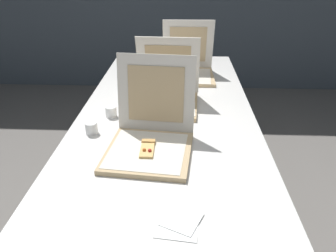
% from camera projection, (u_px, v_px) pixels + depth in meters
% --- Properties ---
extents(table, '(0.95, 2.44, 0.74)m').
position_uv_depth(table, '(166.00, 127.00, 1.71)').
color(table, silver).
rests_on(table, ground).
extents(pizza_box_front, '(0.40, 0.44, 0.38)m').
position_uv_depth(pizza_box_front, '(150.00, 138.00, 1.41)').
color(pizza_box_front, tan).
rests_on(pizza_box_front, table).
extents(pizza_box_middle, '(0.38, 0.38, 0.37)m').
position_uv_depth(pizza_box_middle, '(166.00, 96.00, 1.84)').
color(pizza_box_middle, tan).
rests_on(pizza_box_middle, table).
extents(pizza_box_back, '(0.37, 0.37, 0.38)m').
position_uv_depth(pizza_box_back, '(188.00, 69.00, 2.27)').
color(pizza_box_back, tan).
rests_on(pizza_box_back, table).
extents(cup_white_near_center, '(0.06, 0.06, 0.06)m').
position_uv_depth(cup_white_near_center, '(91.00, 128.00, 1.55)').
color(cup_white_near_center, white).
rests_on(cup_white_near_center, table).
extents(cup_white_mid, '(0.06, 0.06, 0.06)m').
position_uv_depth(cup_white_mid, '(111.00, 112.00, 1.72)').
color(cup_white_mid, white).
rests_on(cup_white_mid, table).
extents(cup_white_far, '(0.06, 0.06, 0.06)m').
position_uv_depth(cup_white_far, '(126.00, 90.00, 1.99)').
color(cup_white_far, white).
rests_on(cup_white_far, table).
extents(napkin_pile, '(0.16, 0.17, 0.01)m').
position_uv_depth(napkin_pile, '(179.00, 222.00, 1.04)').
color(napkin_pile, white).
rests_on(napkin_pile, table).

